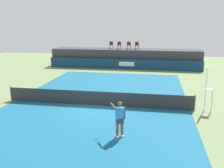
{
  "coord_description": "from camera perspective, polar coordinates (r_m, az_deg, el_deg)",
  "views": [
    {
      "loc": [
        3.74,
        -15.53,
        5.34
      ],
      "look_at": [
        0.65,
        2.0,
        1.0
      ],
      "focal_mm": 40.42,
      "sensor_mm": 36.0,
      "label": 1
    }
  ],
  "objects": [
    {
      "name": "tennis_net",
      "position": [
        16.7,
        -3.39,
        -3.26
      ],
      "size": [
        12.4,
        0.02,
        0.95
      ],
      "primitive_type": "cube",
      "color": "#2D2D2D",
      "rests_on": "ground"
    },
    {
      "name": "spectator_chair_right",
      "position": [
        31.1,
        5.66,
        8.76
      ],
      "size": [
        0.46,
        0.46,
        0.89
      ],
      "color": "#561919",
      "rests_on": "spectator_platform"
    },
    {
      "name": "ground_plane",
      "position": [
        19.65,
        -1.36,
        -2.08
      ],
      "size": [
        48.0,
        48.0,
        0.0
      ],
      "primitive_type": "plane",
      "color": "#6B7F51"
    },
    {
      "name": "spectator_chair_far_left",
      "position": [
        31.58,
        -0.15,
        8.9
      ],
      "size": [
        0.48,
        0.48,
        0.89
      ],
      "color": "#561919",
      "rests_on": "spectator_platform"
    },
    {
      "name": "net_post_near",
      "position": [
        19.07,
        -21.85,
        -2.02
      ],
      "size": [
        0.1,
        0.1,
        1.0
      ],
      "primitive_type": "cylinder",
      "color": "#4C4C51",
      "rests_on": "ground"
    },
    {
      "name": "spectator_platform",
      "position": [
        31.35,
        3.07,
        5.91
      ],
      "size": [
        18.0,
        2.8,
        2.2
      ],
      "primitive_type": "cube",
      "color": "#38383D",
      "rests_on": "ground"
    },
    {
      "name": "tennis_ball",
      "position": [
        15.59,
        -12.13,
        -6.5
      ],
      "size": [
        0.07,
        0.07,
        0.07
      ],
      "primitive_type": "sphere",
      "color": "#D8EA33",
      "rests_on": "court_inner"
    },
    {
      "name": "spectator_chair_left",
      "position": [
        31.27,
        1.68,
        8.84
      ],
      "size": [
        0.46,
        0.46,
        0.89
      ],
      "color": "#561919",
      "rests_on": "spectator_platform"
    },
    {
      "name": "net_post_far",
      "position": [
        16.46,
        18.18,
        -4.12
      ],
      "size": [
        0.1,
        0.1,
        1.0
      ],
      "primitive_type": "cylinder",
      "color": "#4C4C51",
      "rests_on": "ground"
    },
    {
      "name": "court_inner",
      "position": [
        16.85,
        -3.37,
        -4.8
      ],
      "size": [
        12.0,
        22.0,
        0.0
      ],
      "primitive_type": "cube",
      "color": "#16597A",
      "rests_on": "ground"
    },
    {
      "name": "sponsor_wall",
      "position": [
        29.65,
        2.64,
        4.49
      ],
      "size": [
        18.0,
        0.22,
        1.2
      ],
      "color": "navy",
      "rests_on": "ground"
    },
    {
      "name": "tennis_player",
      "position": [
        12.03,
        1.68,
        -7.67
      ],
      "size": [
        1.07,
        1.03,
        1.77
      ],
      "color": "white",
      "rests_on": "court_inner"
    },
    {
      "name": "spectator_chair_center",
      "position": [
        31.22,
        3.83,
        8.81
      ],
      "size": [
        0.44,
        0.44,
        0.89
      ],
      "color": "#561919",
      "rests_on": "spectator_platform"
    },
    {
      "name": "umpire_chair",
      "position": [
        16.3,
        20.83,
        -0.53
      ],
      "size": [
        0.5,
        0.5,
        2.76
      ],
      "color": "white",
      "rests_on": "ground"
    }
  ]
}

